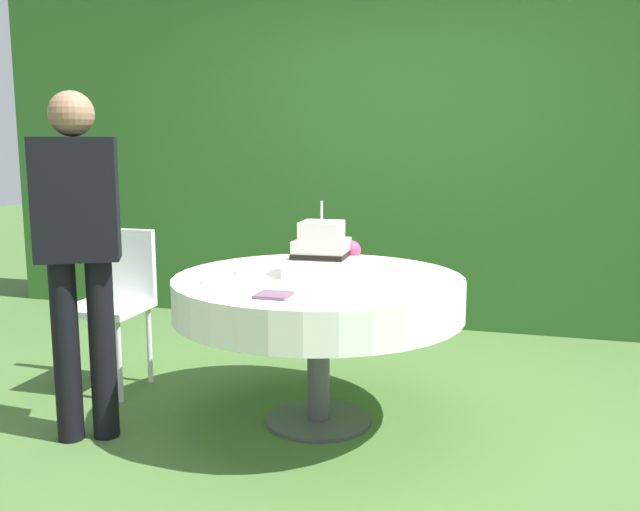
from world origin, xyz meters
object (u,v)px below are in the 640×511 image
serving_plate_far (282,264)px  garden_chair (115,292)px  standing_person (78,243)px  serving_plate_right (213,282)px  serving_plate_near (383,267)px  cake_table (318,296)px  serving_plate_left (247,272)px  napkin_stack (274,295)px  wedding_cake (323,254)px

serving_plate_far → garden_chair: (-0.99, -0.05, -0.20)m
garden_chair → standing_person: standing_person is taller
serving_plate_right → serving_plate_far: bearing=73.5°
serving_plate_far → serving_plate_near: bearing=8.1°
cake_table → serving_plate_far: (-0.27, 0.24, 0.10)m
serving_plate_left → serving_plate_near: bearing=27.7°
serving_plate_left → napkin_stack: size_ratio=0.89×
napkin_stack → garden_chair: garden_chair is taller
serving_plate_right → standing_person: size_ratio=0.07×
wedding_cake → serving_plate_near: wedding_cake is taller
standing_person → serving_plate_far: bearing=45.2°
napkin_stack → garden_chair: (-1.20, 0.68, -0.20)m
serving_plate_near → garden_chair: 1.53m
cake_table → standing_person: (-0.99, -0.48, 0.29)m
cake_table → serving_plate_far: size_ratio=10.89×
wedding_cake → cake_table: bearing=-105.1°
napkin_stack → wedding_cake: bearing=82.5°
serving_plate_far → standing_person: bearing=-134.8°
serving_plate_far → serving_plate_left: size_ratio=1.02×
serving_plate_right → serving_plate_left: bearing=77.9°
serving_plate_near → serving_plate_far: size_ratio=1.10×
standing_person → serving_plate_right: bearing=19.4°
cake_table → serving_plate_left: size_ratio=11.16×
napkin_stack → standing_person: size_ratio=0.09×
cake_table → serving_plate_left: 0.38m
serving_plate_near → napkin_stack: (-0.31, -0.80, 0.00)m
serving_plate_far → garden_chair: size_ratio=0.15×
serving_plate_far → napkin_stack: 0.75m
napkin_stack → standing_person: (-0.93, -0.00, 0.19)m
cake_table → serving_plate_right: bearing=-146.3°
cake_table → serving_plate_near: serving_plate_near is taller
cake_table → napkin_stack: bearing=-96.8°
napkin_stack → serving_plate_left: bearing=123.3°
serving_plate_far → standing_person: standing_person is taller
serving_plate_far → serving_plate_left: bearing=-111.1°
serving_plate_far → serving_plate_left: 0.27m
serving_plate_far → serving_plate_left: same height
wedding_cake → serving_plate_near: (0.25, 0.28, -0.10)m
serving_plate_left → napkin_stack: (0.31, -0.47, 0.00)m
wedding_cake → standing_person: bearing=-152.4°
serving_plate_left → garden_chair: 0.94m
serving_plate_far → standing_person: size_ratio=0.08×
wedding_cake → serving_plate_near: 0.38m
serving_plate_right → napkin_stack: size_ratio=0.81×
wedding_cake → napkin_stack: bearing=-97.5°
serving_plate_near → standing_person: (-1.25, -0.80, 0.19)m
cake_table → serving_plate_near: 0.42m
serving_plate_near → serving_plate_far: 0.53m
serving_plate_left → wedding_cake: bearing=7.6°
wedding_cake → standing_person: standing_person is taller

